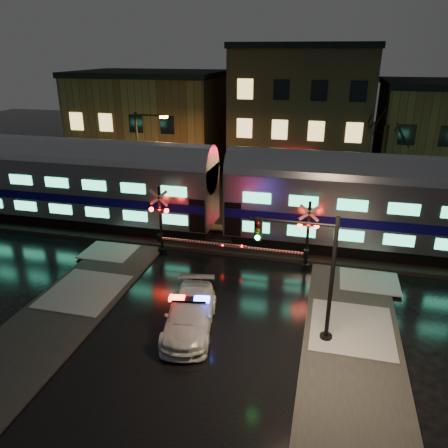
# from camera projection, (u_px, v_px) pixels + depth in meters

# --- Properties ---
(ground) EXTENTS (120.00, 120.00, 0.00)m
(ground) POSITION_uv_depth(u_px,v_px,m) (224.00, 280.00, 23.23)
(ground) COLOR black
(ground) RESTS_ON ground
(ballast) EXTENTS (90.00, 4.20, 0.24)m
(ballast) POSITION_uv_depth(u_px,v_px,m) (243.00, 241.00, 27.69)
(ballast) COLOR black
(ballast) RESTS_ON ground
(sidewalk_left) EXTENTS (4.00, 20.00, 0.12)m
(sidewalk_left) POSITION_uv_depth(u_px,v_px,m) (48.00, 326.00, 19.25)
(sidewalk_left) COLOR #2D2D2D
(sidewalk_left) RESTS_ON ground
(sidewalk_right) EXTENTS (4.00, 20.00, 0.12)m
(sidewalk_right) POSITION_uv_depth(u_px,v_px,m) (353.00, 376.00, 16.35)
(sidewalk_right) COLOR #2D2D2D
(sidewalk_right) RESTS_ON ground
(building_left) EXTENTS (14.00, 10.00, 9.00)m
(building_left) POSITION_uv_depth(u_px,v_px,m) (152.00, 123.00, 44.28)
(building_left) COLOR brown
(building_left) RESTS_ON ground
(building_mid) EXTENTS (12.00, 11.00, 11.50)m
(building_mid) POSITION_uv_depth(u_px,v_px,m) (302.00, 115.00, 40.92)
(building_mid) COLOR brown
(building_mid) RESTS_ON ground
(train) EXTENTS (51.00, 3.12, 5.92)m
(train) POSITION_uv_depth(u_px,v_px,m) (221.00, 190.00, 26.79)
(train) COLOR black
(train) RESTS_ON ballast
(police_car) EXTENTS (2.81, 5.22, 1.60)m
(police_car) POSITION_uv_depth(u_px,v_px,m) (190.00, 314.00, 18.94)
(police_car) COLOR white
(police_car) RESTS_ON ground
(crossing_signal_right) EXTENTS (5.60, 0.65, 3.97)m
(crossing_signal_right) POSITION_uv_depth(u_px,v_px,m) (300.00, 242.00, 23.86)
(crossing_signal_right) COLOR black
(crossing_signal_right) RESTS_ON ground
(crossing_signal_left) EXTENTS (5.88, 0.66, 4.16)m
(crossing_signal_left) POSITION_uv_depth(u_px,v_px,m) (166.00, 227.00, 25.57)
(crossing_signal_left) COLOR black
(crossing_signal_left) RESTS_ON ground
(traffic_light) EXTENTS (3.62, 0.67, 5.60)m
(traffic_light) POSITION_uv_depth(u_px,v_px,m) (309.00, 276.00, 17.47)
(traffic_light) COLOR black
(traffic_light) RESTS_ON ground
(streetlight) EXTENTS (2.46, 0.26, 7.36)m
(streetlight) POSITION_uv_depth(u_px,v_px,m) (142.00, 156.00, 31.63)
(streetlight) COLOR black
(streetlight) RESTS_ON ground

